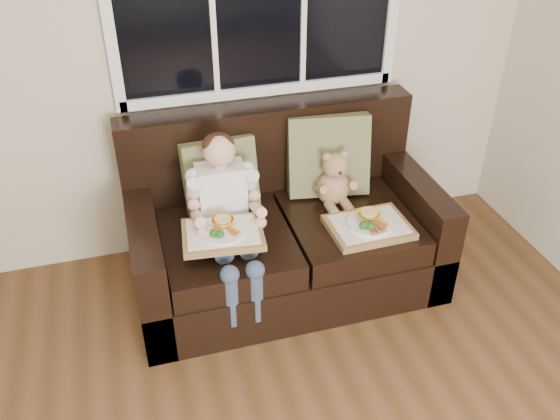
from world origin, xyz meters
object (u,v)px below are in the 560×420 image
object	(u,v)px
loveseat	(282,232)
tray_right	(369,225)
teddy_bear	(334,182)
tray_left	(223,233)
child	(226,204)

from	to	relation	value
loveseat	tray_right	world-z (taller)	loveseat
teddy_bear	tray_right	xyz separation A→B (m)	(0.09, -0.31, -0.11)
tray_left	tray_right	size ratio (longest dim) A/B	0.99
child	tray_right	size ratio (longest dim) A/B	1.90
tray_left	tray_right	world-z (taller)	tray_left
teddy_bear	tray_right	bearing A→B (deg)	-74.36
child	teddy_bear	size ratio (longest dim) A/B	2.43
loveseat	tray_right	xyz separation A→B (m)	(0.40, -0.30, 0.17)
tray_right	teddy_bear	bearing A→B (deg)	104.03
loveseat	tray_right	bearing A→B (deg)	-36.73
teddy_bear	child	bearing A→B (deg)	-168.08
child	tray_right	distance (m)	0.77
loveseat	tray_left	distance (m)	0.55
child	tray_right	bearing A→B (deg)	-13.57
tray_right	child	bearing A→B (deg)	165.00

